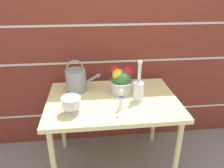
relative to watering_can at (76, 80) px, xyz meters
The scene contains 9 objects.
ground_plane 0.92m from the watering_can, 32.01° to the right, with size 12.00×12.00×0.00m, color gray.
brick_wall 0.49m from the watering_can, 43.67° to the left, with size 3.60×0.08×2.20m.
patio_table 0.40m from the watering_can, 32.01° to the right, with size 1.10×0.76×0.74m.
watering_can is the anchor object (origin of this frame).
crystal_pedestal_bowl 0.38m from the watering_can, 93.66° to the right, with size 0.15×0.15×0.13m.
flower_planter 0.40m from the watering_can, 12.28° to the right, with size 0.21×0.21×0.25m.
glass_decanter 0.57m from the watering_can, 25.69° to the right, with size 0.09×0.09×0.35m.
figurine_vase 0.51m from the watering_can, 46.09° to the right, with size 0.06×0.06×0.17m.
fallen_petal 0.58m from the watering_can, 58.28° to the right, with size 0.01×0.01×0.01m.
Camera 1 is at (-0.18, -1.62, 1.63)m, focal length 35.00 mm.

